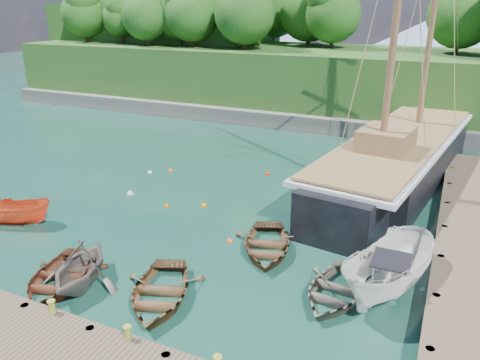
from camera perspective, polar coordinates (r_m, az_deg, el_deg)
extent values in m
plane|color=#14352A|center=(19.76, -8.87, -9.77)|extent=(160.00, 160.00, 0.00)
cube|color=#433726|center=(23.07, 26.86, -5.74)|extent=(3.20, 24.00, 0.12)
cube|color=#2E2218|center=(23.14, 26.80, -6.10)|extent=(3.20, 24.00, 0.20)
cylinder|color=#2E2218|center=(34.17, 24.40, 1.98)|extent=(0.28, 0.28, 1.10)
cylinder|color=olive|center=(17.16, -21.58, -16.39)|extent=(0.26, 0.26, 0.45)
cylinder|color=olive|center=(15.45, -13.26, -20.02)|extent=(0.26, 0.26, 0.45)
imported|color=#522819|center=(19.37, -21.20, -11.74)|extent=(4.07, 4.81, 0.85)
imported|color=#655D55|center=(19.07, -18.68, -11.95)|extent=(3.97, 4.30, 1.88)
imported|color=brown|center=(17.55, -9.77, -14.15)|extent=(4.34, 5.02, 0.87)
imported|color=#6A6256|center=(17.80, 11.49, -13.73)|extent=(3.27, 4.29, 0.83)
imported|color=brown|center=(20.30, 3.21, -8.66)|extent=(4.19, 4.92, 0.86)
imported|color=#D1471F|center=(25.14, -25.58, -4.76)|extent=(3.90, 2.59, 1.41)
imported|color=silver|center=(18.38, 17.47, -13.13)|extent=(3.65, 5.87, 2.12)
cube|color=black|center=(29.78, 18.71, 1.69)|extent=(7.14, 15.91, 3.19)
cube|color=black|center=(39.09, 22.58, 5.58)|extent=(3.41, 5.17, 2.87)
cube|color=black|center=(21.91, 12.59, -4.50)|extent=(4.02, 4.41, 3.03)
cube|color=silver|center=(29.34, 19.06, 4.54)|extent=(7.88, 20.69, 0.25)
cube|color=brown|center=(29.28, 19.11, 5.01)|extent=(7.38, 20.19, 0.12)
cube|color=brown|center=(26.04, 17.38, 4.73)|extent=(2.90, 3.33, 1.20)
cylinder|color=brown|center=(42.01, 24.16, 10.52)|extent=(1.23, 6.86, 1.69)
sphere|color=silver|center=(26.74, -13.23, -1.70)|extent=(0.37, 0.37, 0.37)
sphere|color=#CF5008|center=(24.76, -8.90, -3.23)|extent=(0.30, 0.30, 0.30)
sphere|color=orange|center=(24.56, -4.41, -3.23)|extent=(0.33, 0.33, 0.33)
sphere|color=white|center=(24.86, 9.83, -3.19)|extent=(0.29, 0.29, 0.29)
sphere|color=#DE5C0A|center=(29.91, -8.46, 1.06)|extent=(0.31, 0.31, 0.31)
sphere|color=red|center=(29.03, 3.37, 0.64)|extent=(0.33, 0.33, 0.33)
sphere|color=white|center=(29.87, -10.91, 0.88)|extent=(0.28, 0.28, 0.28)
sphere|color=#F84D1D|center=(21.00, -1.26, -7.55)|extent=(0.31, 0.31, 0.31)
cube|color=#474744|center=(42.98, -0.26, 8.15)|extent=(50.00, 4.00, 1.40)
cube|color=#2A4D1C|center=(47.96, 2.85, 12.36)|extent=(50.00, 14.00, 6.00)
cube|color=#2A4D1C|center=(57.78, -8.99, 15.56)|extent=(24.00, 12.00, 10.00)
cylinder|color=#382616|center=(49.54, -7.05, 16.80)|extent=(0.36, 0.36, 1.40)
sphere|color=#103F10|center=(49.44, -7.18, 19.58)|extent=(5.42, 5.42, 5.42)
cylinder|color=#382616|center=(47.44, -5.83, 16.68)|extent=(0.36, 0.36, 1.40)
sphere|color=#103F10|center=(47.34, -5.94, 19.41)|extent=(5.02, 5.02, 5.02)
cylinder|color=#382616|center=(55.90, -18.23, 16.40)|extent=(0.36, 0.36, 1.40)
sphere|color=#103F10|center=(55.82, -18.49, 18.62)|extent=(4.79, 4.79, 4.79)
cylinder|color=#382616|center=(57.63, -7.54, 17.31)|extent=(0.36, 0.36, 1.40)
sphere|color=#103F10|center=(57.54, -7.67, 19.98)|extent=(6.25, 6.25, 6.25)
cylinder|color=#382616|center=(56.79, -14.38, 16.82)|extent=(0.36, 0.36, 1.40)
sphere|color=#103F10|center=(56.70, -14.62, 19.40)|extent=(5.89, 5.89, 5.89)
cylinder|color=#382616|center=(46.74, 11.10, 16.36)|extent=(0.36, 0.36, 1.40)
sphere|color=#103F10|center=(46.64, 11.31, 19.17)|extent=(5.13, 5.13, 5.13)
cylinder|color=#382616|center=(58.68, -7.83, 17.36)|extent=(0.36, 0.36, 1.40)
sphere|color=#103F10|center=(58.60, -7.94, 19.48)|extent=(4.80, 4.80, 4.80)
cylinder|color=#382616|center=(48.59, 0.56, 16.88)|extent=(0.36, 0.36, 1.40)
sphere|color=#103F10|center=(48.49, 0.57, 19.87)|extent=(5.82, 5.82, 5.82)
cylinder|color=#382616|center=(49.59, 8.28, 16.75)|extent=(0.36, 0.36, 1.40)
sphere|color=#103F10|center=(49.49, 8.45, 19.77)|extent=(6.05, 6.05, 6.05)
cylinder|color=#382616|center=(44.60, 0.56, 16.53)|extent=(0.36, 0.36, 1.40)
sphere|color=#103F10|center=(44.49, 0.57, 19.64)|extent=(5.47, 5.47, 5.47)
cylinder|color=#382616|center=(44.51, 24.96, 14.69)|extent=(0.36, 0.36, 1.40)
sphere|color=#103F10|center=(44.40, 25.45, 17.80)|extent=(5.55, 5.55, 5.55)
cylinder|color=#382616|center=(55.51, 4.06, 17.31)|extent=(0.36, 0.36, 1.40)
sphere|color=#103F10|center=(55.42, 4.14, 20.08)|extent=(6.25, 6.25, 6.25)
cylinder|color=#382616|center=(62.74, -13.09, 17.24)|extent=(0.36, 0.36, 1.40)
sphere|color=#103F10|center=(62.66, -13.28, 19.42)|extent=(5.41, 5.41, 5.41)
cylinder|color=#382616|center=(53.28, -6.85, 17.08)|extent=(0.36, 0.36, 1.40)
sphere|color=#103F10|center=(53.19, -6.97, 19.67)|extent=(5.47, 5.47, 5.47)
cylinder|color=#382616|center=(53.26, -14.20, 16.62)|extent=(0.36, 0.36, 1.40)
sphere|color=#103F10|center=(53.18, -14.38, 18.57)|extent=(3.77, 3.77, 3.77)
cylinder|color=#382616|center=(54.24, -8.42, 17.07)|extent=(0.36, 0.36, 1.40)
sphere|color=#103F10|center=(54.15, -8.57, 19.83)|extent=(6.04, 6.04, 6.04)
cylinder|color=#382616|center=(54.71, 8.69, 17.08)|extent=(0.36, 0.36, 1.40)
sphere|color=#103F10|center=(54.62, 8.84, 19.76)|extent=(5.89, 5.89, 5.89)
cylinder|color=#382616|center=(50.08, -0.93, 16.99)|extent=(0.36, 0.36, 1.40)
sphere|color=#103F10|center=(49.98, -0.95, 20.00)|extent=(6.08, 6.08, 6.08)
cylinder|color=#382616|center=(54.30, -12.79, 16.80)|extent=(0.36, 0.36, 1.40)
sphere|color=#103F10|center=(54.22, -12.96, 18.89)|extent=(4.25, 4.25, 4.25)
cylinder|color=#382616|center=(49.38, -11.25, 16.57)|extent=(0.36, 0.36, 1.40)
sphere|color=#103F10|center=(49.29, -11.43, 19.08)|extent=(4.77, 4.77, 4.77)
cone|color=#728CA5|center=(84.35, 22.32, 15.19)|extent=(32.00, 32.00, 8.00)
cone|color=#728CA5|center=(93.08, -0.55, 17.66)|extent=(40.00, 40.00, 10.00)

